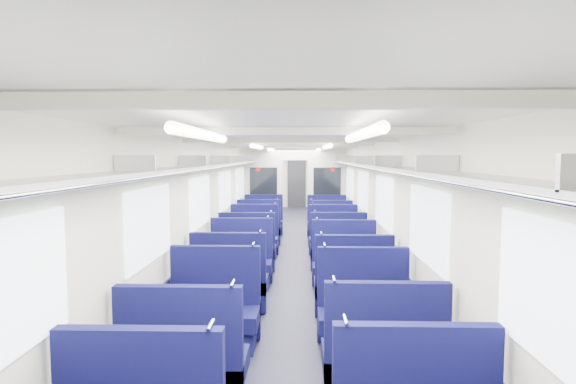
# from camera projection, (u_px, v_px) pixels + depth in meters

# --- Properties ---
(floor) EXTENTS (2.80, 18.00, 0.01)m
(floor) POSITION_uv_depth(u_px,v_px,m) (294.00, 254.00, 9.79)
(floor) COLOR black
(floor) RESTS_ON ground
(ceiling) EXTENTS (2.80, 18.00, 0.01)m
(ceiling) POSITION_uv_depth(u_px,v_px,m) (294.00, 145.00, 9.60)
(ceiling) COLOR silver
(ceiling) RESTS_ON wall_left
(wall_left) EXTENTS (0.02, 18.00, 2.35)m
(wall_left) POSITION_uv_depth(u_px,v_px,m) (229.00, 200.00, 9.73)
(wall_left) COLOR beige
(wall_left) RESTS_ON floor
(dado_left) EXTENTS (0.03, 17.90, 0.70)m
(dado_left) POSITION_uv_depth(u_px,v_px,m) (230.00, 237.00, 9.79)
(dado_left) COLOR #111138
(dado_left) RESTS_ON floor
(wall_right) EXTENTS (0.02, 18.00, 2.35)m
(wall_right) POSITION_uv_depth(u_px,v_px,m) (359.00, 200.00, 9.66)
(wall_right) COLOR beige
(wall_right) RESTS_ON floor
(dado_right) EXTENTS (0.03, 17.90, 0.70)m
(dado_right) POSITION_uv_depth(u_px,v_px,m) (358.00, 238.00, 9.72)
(dado_right) COLOR #111138
(dado_right) RESTS_ON floor
(wall_far) EXTENTS (2.80, 0.02, 2.35)m
(wall_far) POSITION_uv_depth(u_px,v_px,m) (297.00, 179.00, 18.66)
(wall_far) COLOR beige
(wall_far) RESTS_ON floor
(luggage_rack_left) EXTENTS (0.36, 17.40, 0.18)m
(luggage_rack_left) POSITION_uv_depth(u_px,v_px,m) (237.00, 163.00, 9.66)
(luggage_rack_left) COLOR #B2B5BA
(luggage_rack_left) RESTS_ON wall_left
(luggage_rack_right) EXTENTS (0.36, 17.40, 0.18)m
(luggage_rack_right) POSITION_uv_depth(u_px,v_px,m) (351.00, 163.00, 9.60)
(luggage_rack_right) COLOR #B2B5BA
(luggage_rack_right) RESTS_ON wall_right
(windows) EXTENTS (2.78, 15.60, 0.75)m
(windows) POSITION_uv_depth(u_px,v_px,m) (294.00, 190.00, 9.22)
(windows) COLOR white
(windows) RESTS_ON wall_left
(ceiling_fittings) EXTENTS (2.70, 16.06, 0.11)m
(ceiling_fittings) POSITION_uv_depth(u_px,v_px,m) (294.00, 147.00, 9.35)
(ceiling_fittings) COLOR beige
(ceiling_fittings) RESTS_ON ceiling
(end_door) EXTENTS (0.75, 0.06, 2.00)m
(end_door) POSITION_uv_depth(u_px,v_px,m) (297.00, 183.00, 18.62)
(end_door) COLOR black
(end_door) RESTS_ON floor
(bulkhead) EXTENTS (2.80, 0.10, 2.35)m
(bulkhead) POSITION_uv_depth(u_px,v_px,m) (295.00, 188.00, 12.48)
(bulkhead) COLOR beige
(bulkhead) RESTS_ON floor
(seat_4) EXTENTS (1.01, 0.56, 1.13)m
(seat_4) POSITION_uv_depth(u_px,v_px,m) (184.00, 370.00, 3.73)
(seat_4) COLOR #0E0F44
(seat_4) RESTS_ON floor
(seat_5) EXTENTS (1.01, 0.56, 1.13)m
(seat_5) POSITION_uv_depth(u_px,v_px,m) (383.00, 364.00, 3.83)
(seat_5) COLOR #0E0F44
(seat_5) RESTS_ON floor
(seat_6) EXTENTS (1.01, 0.56, 1.13)m
(seat_6) POSITION_uv_depth(u_px,v_px,m) (214.00, 315.00, 5.02)
(seat_6) COLOR #0E0F44
(seat_6) RESTS_ON floor
(seat_7) EXTENTS (1.01, 0.56, 1.13)m
(seat_7) POSITION_uv_depth(u_px,v_px,m) (364.00, 317.00, 4.95)
(seat_7) COLOR #0E0F44
(seat_7) RESTS_ON floor
(seat_8) EXTENTS (1.01, 0.56, 1.13)m
(seat_8) POSITION_uv_depth(u_px,v_px,m) (230.00, 285.00, 6.18)
(seat_8) COLOR #0E0F44
(seat_8) RESTS_ON floor
(seat_9) EXTENTS (1.01, 0.56, 1.13)m
(seat_9) POSITION_uv_depth(u_px,v_px,m) (353.00, 289.00, 6.00)
(seat_9) COLOR #0E0F44
(seat_9) RESTS_ON floor
(seat_10) EXTENTS (1.01, 0.56, 1.13)m
(seat_10) POSITION_uv_depth(u_px,v_px,m) (241.00, 265.00, 7.32)
(seat_10) COLOR #0E0F44
(seat_10) RESTS_ON floor
(seat_11) EXTENTS (1.01, 0.56, 1.13)m
(seat_11) POSITION_uv_depth(u_px,v_px,m) (344.00, 268.00, 7.10)
(seat_11) COLOR #0E0F44
(seat_11) RESTS_ON floor
(seat_12) EXTENTS (1.01, 0.56, 1.13)m
(seat_12) POSITION_uv_depth(u_px,v_px,m) (248.00, 252.00, 8.31)
(seat_12) COLOR #0E0F44
(seat_12) RESTS_ON floor
(seat_13) EXTENTS (1.01, 0.56, 1.13)m
(seat_13) POSITION_uv_depth(u_px,v_px,m) (338.00, 252.00, 8.34)
(seat_13) COLOR #0E0F44
(seat_13) RESTS_ON floor
(seat_14) EXTENTS (1.01, 0.56, 1.13)m
(seat_14) POSITION_uv_depth(u_px,v_px,m) (254.00, 241.00, 9.45)
(seat_14) COLOR #0E0F44
(seat_14) RESTS_ON floor
(seat_15) EXTENTS (1.01, 0.56, 1.13)m
(seat_15) POSITION_uv_depth(u_px,v_px,m) (334.00, 241.00, 9.40)
(seat_15) COLOR #0E0F44
(seat_15) RESTS_ON floor
(seat_16) EXTENTS (1.01, 0.56, 1.13)m
(seat_16) POSITION_uv_depth(u_px,v_px,m) (260.00, 230.00, 10.73)
(seat_16) COLOR #0E0F44
(seat_16) RESTS_ON floor
(seat_17) EXTENTS (1.01, 0.56, 1.13)m
(seat_17) POSITION_uv_depth(u_px,v_px,m) (330.00, 232.00, 10.57)
(seat_17) COLOR #0E0F44
(seat_17) RESTS_ON floor
(seat_18) EXTENTS (1.01, 0.56, 1.13)m
(seat_18) POSITION_uv_depth(u_px,v_px,m) (263.00, 223.00, 11.86)
(seat_18) COLOR #0E0F44
(seat_18) RESTS_ON floor
(seat_19) EXTENTS (1.01, 0.56, 1.13)m
(seat_19) POSITION_uv_depth(u_px,v_px,m) (327.00, 224.00, 11.69)
(seat_19) COLOR #0E0F44
(seat_19) RESTS_ON floor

